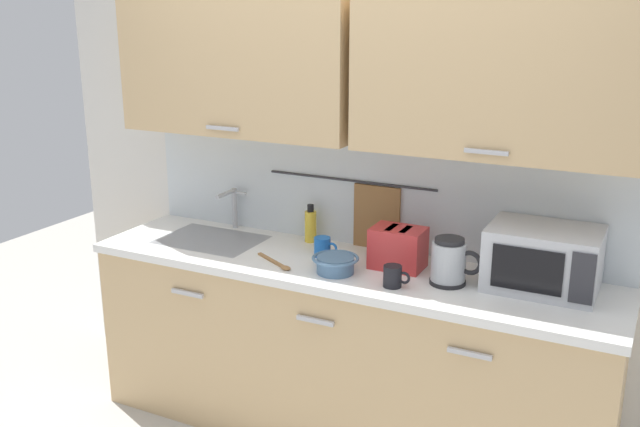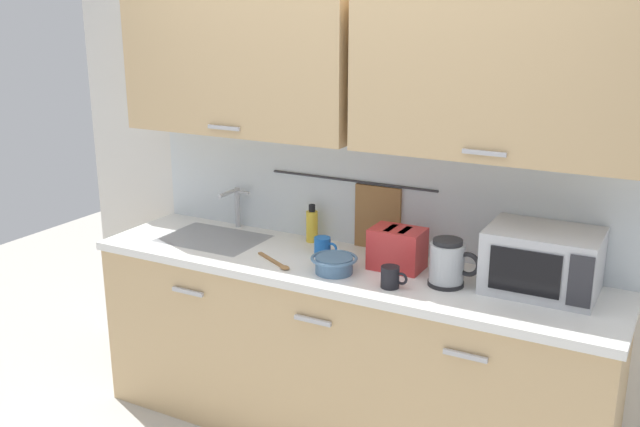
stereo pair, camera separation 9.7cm
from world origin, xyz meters
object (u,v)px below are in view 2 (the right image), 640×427
Objects in this scene: microwave at (542,261)px; electric_kettle at (448,263)px; wooden_spoon at (277,263)px; dish_soap_bottle at (312,225)px; mixing_bowl at (334,263)px; mug_by_kettle at (391,277)px; mug_near_sink at (323,247)px; toaster at (397,248)px.

microwave is 2.03× the size of electric_kettle.
electric_kettle reaches higher than wooden_spoon.
microwave is 2.35× the size of dish_soap_bottle.
mixing_bowl reaches higher than wooden_spoon.
dish_soap_bottle is 1.63× the size of mug_by_kettle.
dish_soap_bottle reaches higher than mug_by_kettle.
microwave is 1.02m from mug_near_sink.
electric_kettle reaches higher than mug_near_sink.
mixing_bowl is (-0.87, -0.23, -0.09)m from microwave.
mixing_bowl is 0.29m from wooden_spoon.
mixing_bowl is at bearing -165.28° from microwave.
microwave is at bearing 14.72° from mixing_bowl.
mug_near_sink is 0.47× the size of toaster.
microwave is 0.64m from toaster.
wooden_spoon is at bearing -170.72° from electric_kettle.
microwave reaches higher than electric_kettle.
mug_by_kettle is at bearing -73.92° from toaster.
wooden_spoon is at bearing -174.09° from mixing_bowl.
toaster is (0.23, 0.19, 0.05)m from mixing_bowl.
mug_near_sink is at bearing 154.49° from mug_by_kettle.
mug_by_kettle is at bearing -25.51° from mug_near_sink.
dish_soap_bottle is at bearing 163.87° from toaster.
toaster is (0.53, -0.15, 0.01)m from dish_soap_bottle.
toaster reaches higher than wooden_spoon.
electric_kettle is at bearing -160.68° from microwave.
dish_soap_bottle is 0.92× the size of mixing_bowl.
microwave reaches higher than mug_by_kettle.
microwave reaches higher than mug_near_sink.
mixing_bowl is 0.84× the size of toaster.
dish_soap_bottle reaches higher than mug_near_sink.
toaster is 0.57m from wooden_spoon.
wooden_spoon is (-1.15, -0.26, -0.13)m from microwave.
electric_kettle reaches higher than mixing_bowl.
toaster is at bearing 23.17° from wooden_spoon.
mug_near_sink is at bearing -176.95° from toaster.
wooden_spoon is at bearing -87.14° from dish_soap_bottle.
dish_soap_bottle reaches higher than wooden_spoon.
dish_soap_bottle is 0.24m from mug_near_sink.
dish_soap_bottle is 0.46m from mixing_bowl.
wooden_spoon is at bearing 178.85° from mug_by_kettle.
mixing_bowl is (0.15, -0.17, -0.00)m from mug_near_sink.
mug_by_kettle is at bearing -1.15° from wooden_spoon.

